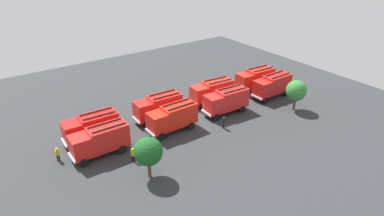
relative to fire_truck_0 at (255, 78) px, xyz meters
name	(u,v)px	position (x,y,z in m)	size (l,w,h in m)	color
ground_plane	(192,116)	(14.82, 1.77, -2.15)	(66.84, 66.84, 0.00)	#2D3033
fire_truck_0	(255,78)	(0.00, 0.00, 0.00)	(7.32, 3.07, 3.88)	red
fire_truck_1	(212,91)	(9.56, -0.09, 0.00)	(7.36, 3.19, 3.88)	red
fire_truck_2	(158,106)	(19.37, -0.31, 0.00)	(7.27, 2.93, 3.88)	red
fire_truck_3	(91,127)	(29.51, -0.15, 0.00)	(7.27, 2.94, 3.88)	red
fire_truck_4	(272,85)	(-0.16, 3.82, 0.00)	(7.26, 2.89, 3.88)	red
fire_truck_5	(226,100)	(9.94, 3.87, 0.00)	(7.33, 3.11, 3.88)	red
fire_truck_6	(173,117)	(19.45, 3.70, 0.00)	(7.24, 2.85, 3.88)	red
fire_truck_7	(100,140)	(29.76, 3.50, 0.00)	(7.21, 2.77, 3.88)	red
firefighter_0	(57,154)	(34.54, 1.70, -1.16)	(0.45, 0.31, 1.77)	black
firefighter_1	(133,154)	(27.22, 7.06, -1.13)	(0.37, 0.48, 1.81)	black
firefighter_2	(249,79)	(-1.04, -2.54, -1.19)	(0.41, 0.48, 1.72)	black
firefighter_3	(106,122)	(26.82, -2.27, -1.13)	(0.42, 0.48, 1.81)	black
firefighter_4	(224,122)	(13.28, 7.26, -1.11)	(0.43, 0.48, 1.84)	black
tree_0	(296,90)	(0.50, 9.16, 1.11)	(3.13, 3.13, 4.85)	brown
tree_1	(148,152)	(27.01, 10.74, 1.22)	(3.23, 3.23, 5.01)	brown
traffic_cone_0	(166,106)	(16.53, -2.87, -1.86)	(0.41, 0.41, 0.58)	#F2600C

